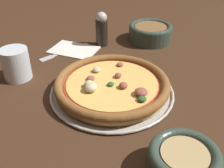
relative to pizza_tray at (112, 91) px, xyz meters
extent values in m
plane|color=#3D2616|center=(0.00, 0.00, 0.00)|extent=(3.00, 3.00, 0.00)
cylinder|color=#B7B2A8|center=(0.00, 0.00, 0.00)|extent=(0.31, 0.31, 0.01)
torus|color=#B7B2A8|center=(0.00, 0.00, 0.00)|extent=(0.32, 0.32, 0.01)
cylinder|color=tan|center=(0.00, 0.00, 0.01)|extent=(0.28, 0.28, 0.02)
torus|color=brown|center=(0.00, 0.00, 0.03)|extent=(0.29, 0.29, 0.02)
cylinder|color=#A32D19|center=(0.00, 0.00, 0.02)|extent=(0.25, 0.25, 0.00)
cylinder|color=#E5B75B|center=(0.00, 0.00, 0.03)|extent=(0.23, 0.23, 0.00)
ellipsoid|color=beige|center=(0.04, 0.05, 0.04)|extent=(0.04, 0.04, 0.02)
ellipsoid|color=beige|center=(0.05, 0.03, 0.04)|extent=(0.03, 0.03, 0.02)
ellipsoid|color=#994C3D|center=(-0.03, 0.02, 0.03)|extent=(0.03, 0.03, 0.01)
ellipsoid|color=#994C3D|center=(0.06, 0.00, 0.03)|extent=(0.03, 0.03, 0.01)
ellipsoid|color=beige|center=(0.05, -0.04, 0.03)|extent=(0.02, 0.02, 0.01)
ellipsoid|color=#994C3D|center=(0.00, -0.09, 0.03)|extent=(0.03, 0.03, 0.01)
ellipsoid|color=#2D5628|center=(-0.09, 0.06, 0.03)|extent=(0.03, 0.03, 0.01)
ellipsoid|color=#994C3D|center=(-0.01, -0.03, 0.03)|extent=(0.02, 0.02, 0.01)
ellipsoid|color=#2D5628|center=(0.00, 0.01, 0.03)|extent=(0.02, 0.02, 0.01)
ellipsoid|color=#994C3D|center=(-0.08, 0.03, 0.04)|extent=(0.03, 0.03, 0.02)
cylinder|color=#334238|center=(-0.18, 0.21, 0.02)|extent=(0.13, 0.13, 0.05)
torus|color=#334238|center=(-0.18, 0.21, 0.05)|extent=(0.13, 0.13, 0.02)
cylinder|color=tan|center=(-0.18, 0.21, 0.05)|extent=(0.08, 0.08, 0.00)
cylinder|color=#334238|center=(-0.05, -0.36, 0.02)|extent=(0.16, 0.16, 0.05)
torus|color=#334238|center=(-0.05, -0.36, 0.05)|extent=(0.16, 0.16, 0.02)
cylinder|color=brown|center=(-0.05, -0.36, 0.05)|extent=(0.11, 0.11, 0.00)
cylinder|color=silver|center=(0.28, -0.01, 0.04)|extent=(0.08, 0.08, 0.09)
cube|color=white|center=(0.19, -0.21, 0.00)|extent=(0.17, 0.12, 0.01)
cube|color=#B7B7BC|center=(0.20, -0.21, 0.00)|extent=(0.09, 0.13, 0.00)
cube|color=#B7B7BC|center=(0.25, -0.13, 0.00)|extent=(0.04, 0.05, 0.00)
cylinder|color=black|center=(0.11, -0.28, 0.04)|extent=(0.04, 0.04, 0.09)
sphere|color=#B2B2B7|center=(0.11, -0.28, 0.09)|extent=(0.04, 0.04, 0.04)
camera|label=1|loc=(-0.14, 0.54, 0.39)|focal=42.00mm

